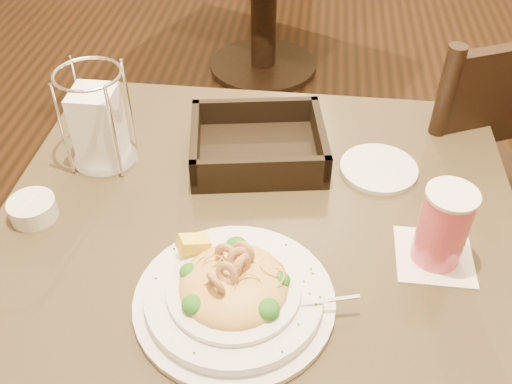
# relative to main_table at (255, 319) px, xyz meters

# --- Properties ---
(main_table) EXTENTS (0.90, 0.90, 0.74)m
(main_table) POSITION_rel_main_table_xyz_m (0.00, 0.00, 0.00)
(main_table) COLOR black
(main_table) RESTS_ON ground
(dining_chair_near) EXTENTS (0.55, 0.55, 0.93)m
(dining_chair_near) POSITION_rel_main_table_xyz_m (0.45, 0.53, -0.01)
(dining_chair_near) COLOR black
(dining_chair_near) RESTS_ON ground
(pasta_bowl) EXTENTS (0.33, 0.30, 0.10)m
(pasta_bowl) POSITION_rel_main_table_xyz_m (-0.01, -0.14, 0.26)
(pasta_bowl) COLOR white
(pasta_bowl) RESTS_ON main_table
(drink_glass) EXTENTS (0.12, 0.12, 0.14)m
(drink_glass) POSITION_rel_main_table_xyz_m (0.29, -0.01, 0.30)
(drink_glass) COLOR white
(drink_glass) RESTS_ON main_table
(bread_basket) EXTENTS (0.28, 0.24, 0.07)m
(bread_basket) POSITION_rel_main_table_xyz_m (-0.02, 0.21, 0.26)
(bread_basket) COLOR black
(bread_basket) RESTS_ON main_table
(napkin_caddy) EXTENTS (0.12, 0.12, 0.19)m
(napkin_caddy) POSITION_rel_main_table_xyz_m (-0.31, 0.17, 0.32)
(napkin_caddy) COLOR silver
(napkin_caddy) RESTS_ON main_table
(side_plate) EXTENTS (0.17, 0.17, 0.01)m
(side_plate) POSITION_rel_main_table_xyz_m (0.21, 0.20, 0.24)
(side_plate) COLOR white
(side_plate) RESTS_ON main_table
(butter_ramekin) EXTENTS (0.10, 0.10, 0.03)m
(butter_ramekin) POSITION_rel_main_table_xyz_m (-0.38, 0.00, 0.25)
(butter_ramekin) COLOR white
(butter_ramekin) RESTS_ON main_table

